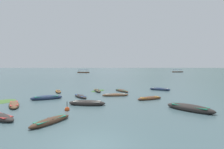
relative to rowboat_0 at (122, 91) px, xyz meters
The scene contains 22 objects.
ground_plane 1480.57m from the rowboat_0, 90.14° to the left, with size 6000.00×6000.00×0.00m, color #476066.
mountain_1 2543.01m from the rowboat_0, 111.39° to the left, with size 2209.66×2209.66×587.61m, color slate.
mountain_2 1962.26m from the rowboat_0, 98.00° to the left, with size 785.90×785.90×282.90m, color slate.
mountain_3 2047.01m from the rowboat_0, 73.05° to the left, with size 985.38×985.38×356.30m, color slate.
rowboat_0 is the anchor object (origin of this frame).
rowboat_1 11.03m from the rowboat_0, 116.54° to the right, with size 4.22×1.86×0.65m.
rowboat_2 17.23m from the rowboat_0, 114.07° to the right, with size 2.70×3.33×0.50m.
rowboat_3 16.17m from the rowboat_0, 141.31° to the right, with size 2.65×3.81×0.52m.
rowboat_4 4.17m from the rowboat_0, behind, with size 1.71×3.61×0.46m.
rowboat_5 13.75m from the rowboat_0, 68.00° to the right, with size 3.99×4.26×0.75m.
rowboat_6 8.18m from the rowboat_0, 140.14° to the right, with size 2.52×3.37×0.45m.
rowboat_7 12.24m from the rowboat_0, 148.93° to the right, with size 4.08×2.55×0.63m.
rowboat_8 10.63m from the rowboat_0, behind, with size 1.90×3.40×0.38m.
rowboat_9 7.70m from the rowboat_0, 68.55° to the right, with size 3.71×2.19×0.48m.
rowboat_10 18.47m from the rowboat_0, 128.16° to the right, with size 3.73×3.00×0.53m.
rowboat_11 4.54m from the rowboat_0, 108.05° to the right, with size 3.92×1.15×0.44m.
rowboat_12 7.13m from the rowboat_0, ahead, with size 3.65×2.80×0.58m.
ferry_0 95.32m from the rowboat_0, 100.75° to the left, with size 8.61×4.90×2.54m.
ferry_1 118.05m from the rowboat_0, 61.29° to the left, with size 9.26×5.34×2.54m.
mooring_buoy 13.81m from the rowboat_0, 118.53° to the right, with size 0.48×0.48×1.00m.
weed_patch_0 4.20m from the rowboat_0, 165.13° to the left, with size 3.53×1.65×0.14m, color #38662D.
weed_patch_3 16.98m from the rowboat_0, 153.49° to the right, with size 3.08×2.42×0.14m, color #477033.
Camera 1 is at (0.61, -8.68, 4.15)m, focal length 26.69 mm.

